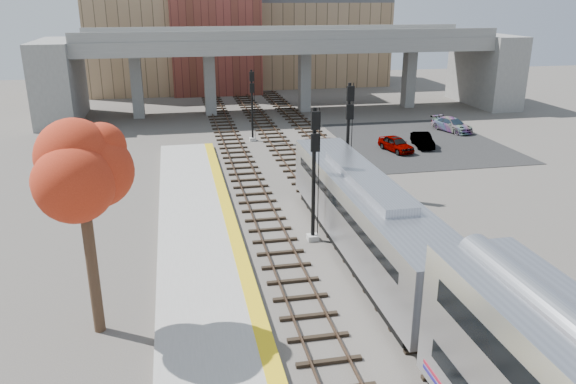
{
  "coord_description": "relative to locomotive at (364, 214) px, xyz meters",
  "views": [
    {
      "loc": [
        -8.19,
        -19.32,
        12.75
      ],
      "look_at": [
        -2.26,
        9.54,
        2.5
      ],
      "focal_mm": 35.0,
      "sensor_mm": 36.0,
      "label": 1
    }
  ],
  "objects": [
    {
      "name": "ground",
      "position": [
        -1.0,
        -5.99,
        -2.28
      ],
      "size": [
        160.0,
        160.0,
        0.0
      ],
      "primitive_type": "plane",
      "color": "#47423D",
      "rests_on": "ground"
    },
    {
      "name": "platform",
      "position": [
        -8.25,
        -5.99,
        -2.1
      ],
      "size": [
        4.5,
        60.0,
        0.35
      ],
      "primitive_type": "cube",
      "color": "#9E9E99",
      "rests_on": "ground"
    },
    {
      "name": "yellow_strip",
      "position": [
        -6.35,
        -5.99,
        -1.92
      ],
      "size": [
        0.7,
        60.0,
        0.01
      ],
      "primitive_type": "cube",
      "color": "yellow",
      "rests_on": "platform"
    },
    {
      "name": "tracks",
      "position": [
        -0.07,
        6.51,
        -2.2
      ],
      "size": [
        10.7,
        95.0,
        0.25
      ],
      "color": "black",
      "rests_on": "ground"
    },
    {
      "name": "overpass",
      "position": [
        3.92,
        39.01,
        3.53
      ],
      "size": [
        54.0,
        12.0,
        9.5
      ],
      "color": "slate",
      "rests_on": "ground"
    },
    {
      "name": "buildings_far",
      "position": [
        0.26,
        60.58,
        5.6
      ],
      "size": [
        43.0,
        21.0,
        20.6
      ],
      "color": "#9D7D5B",
      "rests_on": "ground"
    },
    {
      "name": "parking_lot",
      "position": [
        13.0,
        22.01,
        -2.26
      ],
      "size": [
        14.0,
        18.0,
        0.04
      ],
      "primitive_type": "cube",
      "color": "black",
      "rests_on": "ground"
    },
    {
      "name": "locomotive",
      "position": [
        0.0,
        0.0,
        0.0
      ],
      "size": [
        3.02,
        19.05,
        4.1
      ],
      "color": "#A8AAB2",
      "rests_on": "ground"
    },
    {
      "name": "signal_mast_near",
      "position": [
        -2.1,
        2.31,
        1.47
      ],
      "size": [
        0.6,
        0.64,
        7.41
      ],
      "color": "#9E9E99",
      "rests_on": "ground"
    },
    {
      "name": "signal_mast_mid",
      "position": [
        2.0,
        9.37,
        1.56
      ],
      "size": [
        0.6,
        0.64,
        7.55
      ],
      "color": "#9E9E99",
      "rests_on": "ground"
    },
    {
      "name": "signal_mast_far",
      "position": [
        -2.1,
        25.55,
        0.89
      ],
      "size": [
        0.6,
        0.64,
        6.56
      ],
      "color": "#9E9E99",
      "rests_on": "ground"
    },
    {
      "name": "tree",
      "position": [
        -12.69,
        -4.56,
        4.36
      ],
      "size": [
        3.6,
        3.6,
        8.95
      ],
      "color": "#382619",
      "rests_on": "ground"
    },
    {
      "name": "car_a",
      "position": [
        9.57,
        19.26,
        -1.58
      ],
      "size": [
        2.41,
        4.09,
        1.31
      ],
      "primitive_type": "imported",
      "rotation": [
        0.0,
        0.0,
        0.24
      ],
      "color": "#99999E",
      "rests_on": "parking_lot"
    },
    {
      "name": "car_b",
      "position": [
        12.46,
        20.17,
        -1.61
      ],
      "size": [
        1.91,
        3.96,
        1.25
      ],
      "primitive_type": "imported",
      "rotation": [
        0.0,
        0.0,
        -0.16
      ],
      "color": "#99999E",
      "rests_on": "parking_lot"
    },
    {
      "name": "car_c",
      "position": [
        17.97,
        25.34,
        -1.57
      ],
      "size": [
        3.27,
        4.99,
        1.34
      ],
      "primitive_type": "imported",
      "rotation": [
        0.0,
        0.0,
        0.33
      ],
      "color": "#99999E",
      "rests_on": "parking_lot"
    }
  ]
}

